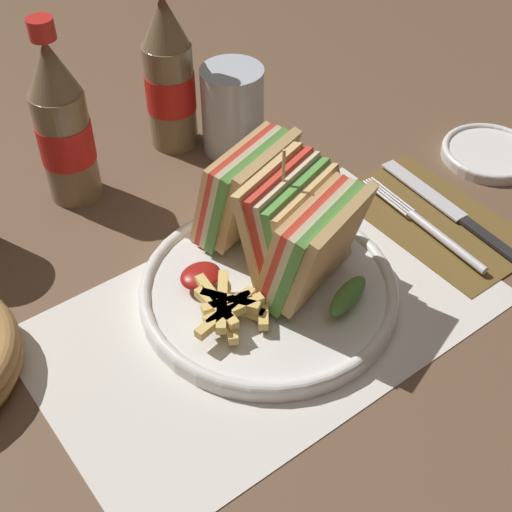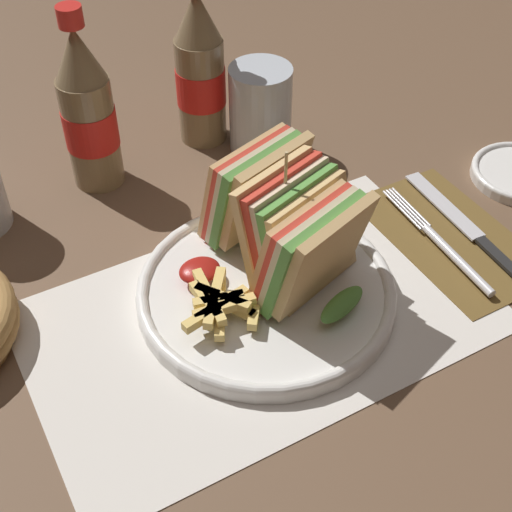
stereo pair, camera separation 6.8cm
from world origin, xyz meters
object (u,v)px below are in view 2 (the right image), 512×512
Objects in this scene: fork at (446,248)px; coke_bottle_near at (88,112)px; glass_near at (260,115)px; plate_main at (266,291)px; club_sandwich at (286,224)px; knife at (468,228)px; coke_bottle_far at (200,72)px.

fork is 0.86× the size of coke_bottle_near.
fork is 0.27m from glass_near.
coke_bottle_near is (-0.07, 0.26, 0.08)m from plate_main.
fork is (0.16, -0.06, -0.06)m from club_sandwich.
knife is at bearing -64.88° from glass_near.
club_sandwich is (0.03, 0.02, 0.06)m from plate_main.
club_sandwich is at bearing -98.18° from coke_bottle_far.
coke_bottle_far reaches higher than glass_near.
coke_bottle_near is at bearing 135.31° from fork.
coke_bottle_near is at bearing -171.98° from coke_bottle_far.
plate_main is 1.20× the size of coke_bottle_far.
club_sandwich is 1.19× the size of fork.
plate_main is at bearing 172.47° from fork.
coke_bottle_far is at bearing 122.12° from knife.
coke_bottle_near reaches higher than plate_main.
coke_bottle_near reaches higher than club_sandwich.
fork is at bearing -47.87° from coke_bottle_near.
coke_bottle_near is at bearing 170.16° from glass_near.
fork reaches higher than knife.
knife is at bearing 22.13° from fork.
knife is at bearing -61.05° from coke_bottle_far.
coke_bottle_near reaches higher than glass_near.
coke_bottle_far reaches higher than plate_main.
knife is at bearing -42.09° from coke_bottle_near.
plate_main is at bearing -73.92° from coke_bottle_near.
plate_main is 2.36× the size of glass_near.
coke_bottle_far is (-0.17, 0.30, 0.08)m from knife.
knife is 0.43m from coke_bottle_near.
club_sandwich is at bearing 163.97° from fork.
glass_near reaches higher than fork.
club_sandwich is 0.26m from coke_bottle_far.
coke_bottle_far is (0.14, 0.02, 0.00)m from coke_bottle_near.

